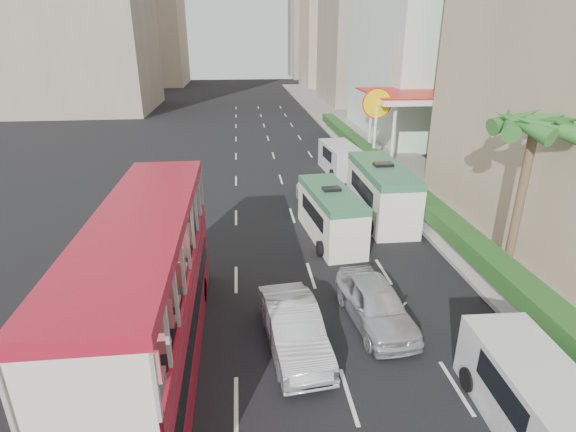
{
  "coord_description": "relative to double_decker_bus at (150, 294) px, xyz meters",
  "views": [
    {
      "loc": [
        -3.2,
        -11.71,
        9.54
      ],
      "look_at": [
        -1.5,
        4.0,
        3.2
      ],
      "focal_mm": 28.0,
      "sensor_mm": 36.0,
      "label": 1
    }
  ],
  "objects": [
    {
      "name": "ground_plane",
      "position": [
        6.0,
        0.0,
        -2.53
      ],
      "size": [
        200.0,
        200.0,
        0.0
      ],
      "primitive_type": "plane",
      "color": "black",
      "rests_on": "ground"
    },
    {
      "name": "double_decker_bus",
      "position": [
        0.0,
        0.0,
        0.0
      ],
      "size": [
        2.5,
        11.0,
        5.06
      ],
      "primitive_type": "cube",
      "color": "#AA1428",
      "rests_on": "ground"
    },
    {
      "name": "car_silver_lane_a",
      "position": [
        4.29,
        0.3,
        -2.53
      ],
      "size": [
        2.13,
        4.83,
        1.54
      ],
      "primitive_type": "imported",
      "rotation": [
        0.0,
        0.0,
        0.11
      ],
      "color": "silver",
      "rests_on": "ground"
    },
    {
      "name": "car_silver_lane_b",
      "position": [
        7.34,
        1.43,
        -2.53
      ],
      "size": [
        2.3,
        4.74,
        1.56
      ],
      "primitive_type": "imported",
      "rotation": [
        0.0,
        0.0,
        0.1
      ],
      "color": "silver",
      "rests_on": "ground"
    },
    {
      "name": "van_asset",
      "position": [
        7.48,
        13.09,
        -2.53
      ],
      "size": [
        2.58,
        5.07,
        1.37
      ],
      "primitive_type": "imported",
      "rotation": [
        0.0,
        0.0,
        0.06
      ],
      "color": "silver",
      "rests_on": "ground"
    },
    {
      "name": "minibus_near",
      "position": [
        7.15,
        8.74,
        -1.26
      ],
      "size": [
        2.54,
        5.92,
        2.55
      ],
      "primitive_type": "cube",
      "rotation": [
        0.0,
        0.0,
        0.11
      ],
      "color": "silver",
      "rests_on": "ground"
    },
    {
      "name": "minibus_far",
      "position": [
        10.48,
        11.21,
        -1.03
      ],
      "size": [
        2.27,
        6.77,
        3.0
      ],
      "primitive_type": "cube",
      "rotation": [
        0.0,
        0.0,
        -0.0
      ],
      "color": "silver",
      "rests_on": "ground"
    },
    {
      "name": "panel_van_near",
      "position": [
        9.96,
        -3.64,
        -1.56
      ],
      "size": [
        2.11,
        4.91,
        1.94
      ],
      "primitive_type": "cube",
      "rotation": [
        0.0,
        0.0,
        -0.04
      ],
      "color": "silver",
      "rests_on": "ground"
    },
    {
      "name": "panel_van_far",
      "position": [
        10.18,
        20.26,
        -1.49
      ],
      "size": [
        2.47,
        5.35,
        2.08
      ],
      "primitive_type": "cube",
      "rotation": [
        0.0,
        0.0,
        0.08
      ],
      "color": "silver",
      "rests_on": "ground"
    },
    {
      "name": "sidewalk",
      "position": [
        15.0,
        25.0,
        -2.44
      ],
      "size": [
        6.0,
        120.0,
        0.18
      ],
      "primitive_type": "cube",
      "color": "#99968C",
      "rests_on": "ground"
    },
    {
      "name": "kerb_wall",
      "position": [
        12.2,
        14.0,
        -1.85
      ],
      "size": [
        0.3,
        44.0,
        1.0
      ],
      "primitive_type": "cube",
      "color": "silver",
      "rests_on": "sidewalk"
    },
    {
      "name": "hedge",
      "position": [
        12.2,
        14.0,
        -1.0
      ],
      "size": [
        1.1,
        44.0,
        0.7
      ],
      "primitive_type": "cube",
      "color": "#2D6626",
      "rests_on": "kerb_wall"
    },
    {
      "name": "palm_tree",
      "position": [
        13.8,
        4.0,
        0.85
      ],
      "size": [
        0.36,
        0.36,
        6.4
      ],
      "primitive_type": "cylinder",
      "color": "brown",
      "rests_on": "sidewalk"
    },
    {
      "name": "shell_station",
      "position": [
        16.0,
        23.0,
        0.22
      ],
      "size": [
        6.5,
        8.0,
        5.5
      ],
      "primitive_type": "cube",
      "color": "silver",
      "rests_on": "ground"
    }
  ]
}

